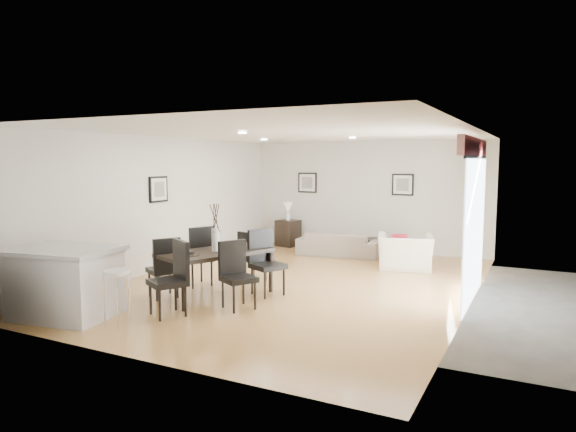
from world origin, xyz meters
The scene contains 26 objects.
ground centered at (0.00, 0.00, 0.00)m, with size 8.00×8.00×0.00m, color tan.
wall_back centered at (0.00, 4.00, 1.35)m, with size 6.00×0.04×2.70m, color beige.
wall_front centered at (0.00, -4.00, 1.35)m, with size 6.00×0.04×2.70m, color beige.
wall_left centered at (-3.00, 0.00, 1.35)m, with size 0.04×8.00×2.70m, color beige.
wall_right centered at (3.00, 0.00, 1.35)m, with size 0.04×8.00×2.70m, color beige.
ceiling centered at (0.00, 0.00, 2.70)m, with size 6.00×8.00×0.02m, color white.
sofa centered at (-0.32, 2.94, 0.28)m, with size 1.92×0.75×0.56m, color gray.
armchair centered at (1.43, 2.17, 0.35)m, with size 1.09×0.95×0.71m, color beige.
dining_table centered at (-0.82, -1.34, 0.68)m, with size 1.49×2.01×0.75m.
dining_chair_wnear centered at (-1.47, -1.83, 0.56)m, with size 0.61×0.61×1.00m.
dining_chair_wfar centered at (-1.46, -0.93, 0.60)m, with size 0.64×0.64×1.07m.
dining_chair_enear centered at (-0.17, -1.75, 0.57)m, with size 0.62×0.62×1.02m.
dining_chair_efar centered at (-0.18, -0.85, 0.60)m, with size 0.65×0.65×1.08m.
dining_chair_head centered at (-0.77, -2.46, 0.60)m, with size 0.66×0.66×1.08m.
dining_chair_foot centered at (-0.84, -0.21, 0.52)m, with size 0.52×0.52×0.93m.
vase centered at (-0.82, -1.34, 1.10)m, with size 0.85×1.38×0.78m.
coffee_table centered at (0.33, 3.42, 0.19)m, with size 0.96×0.57×0.38m, color black.
side_table centered at (-2.01, 3.66, 0.34)m, with size 0.51×0.51×0.68m, color black.
table_lamp centered at (-2.01, 3.66, 0.98)m, with size 0.24×0.24×0.47m.
cushion centered at (1.33, 2.06, 0.57)m, with size 0.32×0.10×0.32m, color maroon.
kitchen_island centered at (-2.09, -3.23, 0.50)m, with size 1.59×1.32×1.00m.
bar_stool centered at (-1.11, -3.23, 0.66)m, with size 0.35×0.35×0.77m.
framed_print_back_left centered at (-1.60, 3.97, 1.65)m, with size 0.52×0.04×0.52m.
framed_print_back_right centered at (0.90, 3.97, 1.65)m, with size 0.52×0.04×0.52m.
framed_print_left_wall centered at (-2.97, -0.20, 1.65)m, with size 0.04×0.52×0.52m.
sliding_door centered at (2.96, 0.30, 1.66)m, with size 0.12×2.70×2.57m.
Camera 1 is at (3.95, -8.19, 2.22)m, focal length 32.00 mm.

